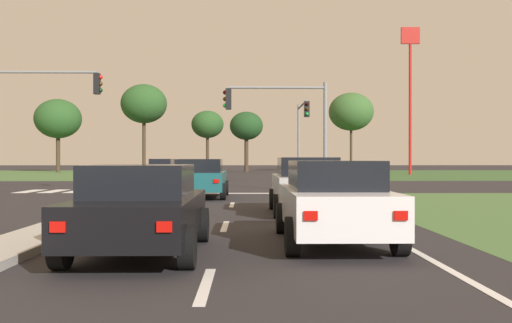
# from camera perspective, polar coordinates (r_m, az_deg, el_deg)

# --- Properties ---
(ground_plane) EXTENTS (200.00, 200.00, 0.00)m
(ground_plane) POSITION_cam_1_polar(r_m,az_deg,el_deg) (32.46, -8.02, -2.48)
(ground_plane) COLOR #282628
(grass_verge_far_right) EXTENTS (35.00, 35.00, 0.01)m
(grass_verge_far_right) POSITION_cam_1_polar(r_m,az_deg,el_deg) (60.63, 19.85, -1.20)
(grass_verge_far_right) COLOR #385B2D
(grass_verge_far_right) RESTS_ON ground
(median_island_near) EXTENTS (1.20, 22.00, 0.14)m
(median_island_near) POSITION_cam_1_polar(r_m,az_deg,el_deg) (13.85, -17.85, -5.93)
(median_island_near) COLOR #ADA89E
(median_island_near) RESTS_ON ground
(median_island_far) EXTENTS (1.20, 36.00, 0.14)m
(median_island_far) POSITION_cam_1_polar(r_m,az_deg,el_deg) (57.33, -4.93, -1.20)
(median_island_far) COLOR #ADA89E
(median_island_far) RESTS_ON ground
(lane_dash_near) EXTENTS (0.14, 2.00, 0.01)m
(lane_dash_near) POSITION_cam_1_polar(r_m,az_deg,el_deg) (7.10, -5.16, -12.43)
(lane_dash_near) COLOR silver
(lane_dash_near) RESTS_ON ground
(lane_dash_second) EXTENTS (0.14, 2.00, 0.01)m
(lane_dash_second) POSITION_cam_1_polar(r_m,az_deg,el_deg) (13.01, -3.19, -6.61)
(lane_dash_second) COLOR silver
(lane_dash_second) RESTS_ON ground
(lane_dash_third) EXTENTS (0.14, 2.00, 0.01)m
(lane_dash_third) POSITION_cam_1_polar(r_m,az_deg,el_deg) (18.98, -2.47, -4.43)
(lane_dash_third) COLOR silver
(lane_dash_third) RESTS_ON ground
(edge_line_right) EXTENTS (0.14, 24.00, 0.01)m
(edge_line_right) POSITION_cam_1_polar(r_m,az_deg,el_deg) (14.54, 10.40, -5.88)
(edge_line_right) COLOR silver
(edge_line_right) RESTS_ON ground
(stop_bar_near) EXTENTS (6.40, 0.50, 0.01)m
(stop_bar_near) POSITION_cam_1_polar(r_m,az_deg,el_deg) (25.22, -1.40, -3.26)
(stop_bar_near) COLOR silver
(stop_bar_near) RESTS_ON ground
(crosswalk_bar_near) EXTENTS (0.70, 2.80, 0.01)m
(crosswalk_bar_near) POSITION_cam_1_polar(r_m,az_deg,el_deg) (28.95, -22.02, -2.82)
(crosswalk_bar_near) COLOR silver
(crosswalk_bar_near) RESTS_ON ground
(crosswalk_bar_second) EXTENTS (0.70, 2.80, 0.01)m
(crosswalk_bar_second) POSITION_cam_1_polar(r_m,az_deg,el_deg) (28.56, -19.86, -2.86)
(crosswalk_bar_second) COLOR silver
(crosswalk_bar_second) RESTS_ON ground
(crosswalk_bar_third) EXTENTS (0.70, 2.80, 0.01)m
(crosswalk_bar_third) POSITION_cam_1_polar(r_m,az_deg,el_deg) (28.21, -17.65, -2.90)
(crosswalk_bar_third) COLOR silver
(crosswalk_bar_third) RESTS_ON ground
(crosswalk_bar_fourth) EXTENTS (0.70, 2.80, 0.01)m
(crosswalk_bar_fourth) POSITION_cam_1_polar(r_m,az_deg,el_deg) (27.90, -15.39, -2.93)
(crosswalk_bar_fourth) COLOR silver
(crosswalk_bar_fourth) RESTS_ON ground
(crosswalk_bar_fifth) EXTENTS (0.70, 2.80, 0.01)m
(crosswalk_bar_fifth) POSITION_cam_1_polar(r_m,az_deg,el_deg) (27.63, -13.07, -2.95)
(crosswalk_bar_fifth) COLOR silver
(crosswalk_bar_fifth) RESTS_ON ground
(crosswalk_bar_sixth) EXTENTS (0.70, 2.80, 0.01)m
(crosswalk_bar_sixth) POSITION_cam_1_polar(r_m,az_deg,el_deg) (27.41, -10.72, -2.98)
(crosswalk_bar_sixth) COLOR silver
(crosswalk_bar_sixth) RESTS_ON ground
(crosswalk_bar_seventh) EXTENTS (0.70, 2.80, 0.01)m
(crosswalk_bar_seventh) POSITION_cam_1_polar(r_m,az_deg,el_deg) (27.24, -8.33, -3.00)
(crosswalk_bar_seventh) COLOR silver
(crosswalk_bar_seventh) RESTS_ON ground
(car_grey_near) EXTENTS (1.96, 4.42, 1.50)m
(car_grey_near) POSITION_cam_1_polar(r_m,az_deg,el_deg) (63.60, -6.57, -0.43)
(car_grey_near) COLOR slate
(car_grey_near) RESTS_ON ground
(car_blue_third) EXTENTS (2.03, 4.62, 1.55)m
(car_blue_third) POSITION_cam_1_polar(r_m,az_deg,el_deg) (42.18, -9.60, -0.76)
(car_blue_third) COLOR navy
(car_blue_third) RESTS_ON ground
(car_teal_fourth) EXTENTS (2.05, 4.21, 1.55)m
(car_teal_fourth) POSITION_cam_1_polar(r_m,az_deg,el_deg) (22.59, -5.56, -1.68)
(car_teal_fourth) COLOR #19565B
(car_teal_fourth) RESTS_ON ground
(car_beige_fifth) EXTENTS (1.95, 4.45, 1.51)m
(car_beige_fifth) POSITION_cam_1_polar(r_m,az_deg,el_deg) (51.53, -8.11, -0.59)
(car_beige_fifth) COLOR #BCAD8E
(car_beige_fifth) RESTS_ON ground
(car_black_sixth) EXTENTS (2.00, 4.15, 1.47)m
(car_black_sixth) POSITION_cam_1_polar(r_m,az_deg,el_deg) (9.39, -11.60, -4.70)
(car_black_sixth) COLOR black
(car_black_sixth) RESTS_ON ground
(car_silver_seventh) EXTENTS (2.02, 4.18, 1.60)m
(car_silver_seventh) POSITION_cam_1_polar(r_m,az_deg,el_deg) (16.01, 5.19, -2.40)
(car_silver_seventh) COLOR #B7B7BC
(car_silver_seventh) RESTS_ON ground
(car_white_eighth) EXTENTS (1.96, 4.39, 1.53)m
(car_white_eighth) POSITION_cam_1_polar(r_m,az_deg,el_deg) (10.46, 7.87, -4.02)
(car_white_eighth) COLOR silver
(car_white_eighth) RESTS_ON ground
(traffic_signal_near_left) EXTENTS (5.13, 0.32, 5.75)m
(traffic_signal_near_left) POSITION_cam_1_polar(r_m,az_deg,el_deg) (27.48, -21.84, 5.32)
(traffic_signal_near_left) COLOR gray
(traffic_signal_near_left) RESTS_ON ground
(traffic_signal_far_right) EXTENTS (0.32, 5.57, 5.32)m
(traffic_signal_far_right) POSITION_cam_1_polar(r_m,az_deg,el_deg) (36.90, 4.68, 3.65)
(traffic_signal_far_right) COLOR gray
(traffic_signal_far_right) RESTS_ON ground
(traffic_signal_near_right) EXTENTS (4.79, 0.32, 5.07)m
(traffic_signal_near_right) POSITION_cam_1_polar(r_m,az_deg,el_deg) (25.71, 3.04, 4.66)
(traffic_signal_near_right) COLOR gray
(traffic_signal_near_right) RESTS_ON ground
(fastfood_pole_sign) EXTENTS (1.80, 0.40, 14.32)m
(fastfood_pole_sign) POSITION_cam_1_polar(r_m,az_deg,el_deg) (57.04, 15.43, 9.00)
(fastfood_pole_sign) COLOR red
(fastfood_pole_sign) RESTS_ON ground
(treeline_near) EXTENTS (5.38, 5.38, 8.52)m
(treeline_near) POSITION_cam_1_polar(r_m,az_deg,el_deg) (69.34, -19.52, 4.11)
(treeline_near) COLOR #423323
(treeline_near) RESTS_ON ground
(treeline_second) EXTENTS (5.37, 5.37, 10.29)m
(treeline_second) POSITION_cam_1_polar(r_m,az_deg,el_deg) (67.19, -11.35, 5.76)
(treeline_second) COLOR #423323
(treeline_second) RESTS_ON ground
(treeline_third) EXTENTS (3.96, 3.96, 7.47)m
(treeline_third) POSITION_cam_1_polar(r_m,az_deg,el_deg) (69.21, -4.96, 3.76)
(treeline_third) COLOR #423323
(treeline_third) RESTS_ON ground
(treeline_fourth) EXTENTS (3.93, 3.93, 7.12)m
(treeline_fourth) POSITION_cam_1_polar(r_m,az_deg,el_deg) (66.23, -0.99, 3.60)
(treeline_fourth) COLOR #423323
(treeline_fourth) RESTS_ON ground
(treeline_fifth) EXTENTS (5.38, 5.38, 9.51)m
(treeline_fifth) POSITION_cam_1_polar(r_m,az_deg,el_deg) (68.53, 9.67, 5.01)
(treeline_fifth) COLOR #423323
(treeline_fifth) RESTS_ON ground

